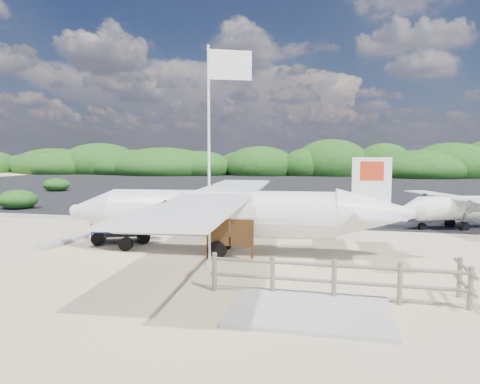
{
  "coord_description": "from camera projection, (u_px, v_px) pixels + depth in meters",
  "views": [
    {
      "loc": [
        6.07,
        -15.31,
        3.52
      ],
      "look_at": [
        1.34,
        5.02,
        1.66
      ],
      "focal_mm": 32.0,
      "sensor_mm": 36.0,
      "label": 1
    }
  ],
  "objects": [
    {
      "name": "aircraft_small",
      "position": [
        195.0,
        183.0,
        51.07
      ],
      "size": [
        8.14,
        8.14,
        2.26
      ],
      "primitive_type": null,
      "rotation": [
        0.0,
        0.0,
        3.52
      ],
      "color": "#B2B2B2",
      "rests_on": "ground"
    },
    {
      "name": "walkway_pad",
      "position": [
        310.0,
        313.0,
        9.48
      ],
      "size": [
        3.5,
        2.5,
        0.1
      ],
      "primitive_type": null,
      "color": "#B2B2B2",
      "rests_on": "ground"
    },
    {
      "name": "flagpole",
      "position": [
        210.0,
        264.0,
        13.74
      ],
      "size": [
        1.49,
        1.07,
        6.86
      ],
      "primitive_type": null,
      "rotation": [
        0.0,
        0.0,
        0.41
      ],
      "color": "white",
      "rests_on": "ground"
    },
    {
      "name": "fence",
      "position": [
        334.0,
        300.0,
        10.33
      ],
      "size": [
        6.4,
        2.0,
        1.1
      ],
      "primitive_type": null,
      "color": "#B2B2B2",
      "rests_on": "ground"
    },
    {
      "name": "baggage_cart",
      "position": [
        122.0,
        242.0,
        17.09
      ],
      "size": [
        2.75,
        2.2,
        1.2
      ],
      "primitive_type": null,
      "rotation": [
        0.0,
        0.0,
        0.4
      ],
      "color": "#0B3AA9",
      "rests_on": "ground"
    },
    {
      "name": "asphalt_apron",
      "position": [
        281.0,
        187.0,
        45.64
      ],
      "size": [
        90.0,
        50.0,
        0.04
      ],
      "primitive_type": null,
      "color": "#B2B2B2",
      "rests_on": "ground"
    },
    {
      "name": "vegetation_band",
      "position": [
        301.0,
        176.0,
        69.9
      ],
      "size": [
        124.0,
        8.0,
        4.4
      ],
      "primitive_type": null,
      "color": "#B2B2B2",
      "rests_on": "ground"
    },
    {
      "name": "aircraft_large",
      "position": [
        427.0,
        195.0,
        36.72
      ],
      "size": [
        15.61,
        15.61,
        4.33
      ],
      "primitive_type": null,
      "rotation": [
        0.0,
        0.0,
        3.23
      ],
      "color": "#B2B2B2",
      "rests_on": "ground"
    },
    {
      "name": "ground",
      "position": [
        177.0,
        245.0,
        16.54
      ],
      "size": [
        160.0,
        160.0,
        0.0
      ],
      "primitive_type": "plane",
      "color": "beige"
    },
    {
      "name": "crew_b",
      "position": [
        183.0,
        212.0,
        20.21
      ],
      "size": [
        0.78,
        0.61,
        1.59
      ],
      "primitive_type": "imported",
      "rotation": [
        0.0,
        0.0,
        3.15
      ],
      "color": "#121A44",
      "rests_on": "ground"
    },
    {
      "name": "crew_c",
      "position": [
        203.0,
        209.0,
        21.41
      ],
      "size": [
        0.93,
        0.46,
        1.53
      ],
      "primitive_type": "imported",
      "rotation": [
        0.0,
        0.0,
        3.04
      ],
      "color": "#121A44",
      "rests_on": "ground"
    },
    {
      "name": "signboard",
      "position": [
        230.0,
        260.0,
        14.19
      ],
      "size": [
        1.71,
        0.18,
        1.41
      ],
      "primitive_type": null,
      "rotation": [
        0.0,
        0.0,
        -0.01
      ],
      "color": "#4C2F15",
      "rests_on": "ground"
    },
    {
      "name": "lagoon",
      "position": [
        8.0,
        229.0,
        20.02
      ],
      "size": [
        9.0,
        7.0,
        0.4
      ],
      "primitive_type": null,
      "color": "#B2B2B2",
      "rests_on": "ground"
    },
    {
      "name": "crew_a",
      "position": [
        151.0,
        206.0,
        21.28
      ],
      "size": [
        0.8,
        0.67,
        1.85
      ],
      "primitive_type": "imported",
      "rotation": [
        0.0,
        0.0,
        3.54
      ],
      "color": "#121A44",
      "rests_on": "ground"
    }
  ]
}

